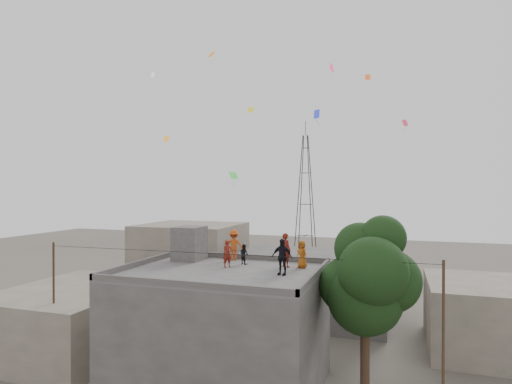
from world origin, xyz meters
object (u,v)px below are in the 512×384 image
transmission_tower (305,198)px  person_red_adult (286,250)px  stair_head_box (190,243)px  tree (369,278)px  person_dark_adult (282,257)px

transmission_tower → person_red_adult: size_ratio=10.80×
stair_head_box → tree: (10.57, -2.00, -1.00)m
transmission_tower → stair_head_box: bearing=-88.8°
tree → transmission_tower: transmission_tower is taller
stair_head_box → transmission_tower: 37.46m
transmission_tower → tree: bearing=-73.9°
person_red_adult → stair_head_box: bearing=26.1°
transmission_tower → person_red_adult: transmission_tower is taller
transmission_tower → person_dark_adult: size_ratio=11.14×
stair_head_box → person_dark_adult: (6.42, -2.56, -0.10)m
tree → person_dark_adult: 4.28m
stair_head_box → person_red_adult: size_ratio=1.08×
stair_head_box → transmission_tower: (-0.80, 37.40, 1.97)m
stair_head_box → tree: size_ratio=0.22×
person_red_adult → transmission_tower: bearing=-49.9°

